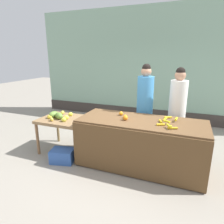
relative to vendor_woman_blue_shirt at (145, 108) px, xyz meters
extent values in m
plane|color=gray|center=(-0.27, -0.70, -0.95)|extent=(24.00, 24.00, 0.00)
cube|color=#8CB299|center=(-0.27, 2.25, 0.78)|extent=(7.72, 0.20, 3.46)
cube|color=#3F3833|center=(-0.27, 2.14, -0.77)|extent=(7.72, 0.04, 0.36)
cube|color=brown|center=(0.10, -0.70, -0.49)|extent=(2.30, 0.91, 0.90)
cube|color=brown|center=(0.10, -1.17, -0.49)|extent=(2.30, 0.03, 0.84)
cube|color=olive|center=(-1.56, -0.70, -0.23)|extent=(1.01, 0.80, 0.06)
cylinder|color=#896140|center=(-2.02, -1.05, -0.60)|extent=(0.06, 0.06, 0.69)
cylinder|color=#896451|center=(-1.10, -1.05, -0.60)|extent=(0.06, 0.06, 0.69)
cylinder|color=olive|center=(-2.02, -0.36, -0.60)|extent=(0.06, 0.06, 0.69)
cylinder|color=#916751|center=(-1.10, -0.36, -0.60)|extent=(0.06, 0.06, 0.69)
cylinder|color=gold|center=(0.49, -0.53, -0.02)|extent=(0.07, 0.15, 0.04)
cylinder|color=yellow|center=(0.53, -0.40, -0.02)|extent=(0.13, 0.09, 0.04)
cylinder|color=gold|center=(0.62, -0.93, -0.02)|extent=(0.04, 0.13, 0.04)
cylinder|color=gold|center=(0.46, -0.86, -0.02)|extent=(0.14, 0.09, 0.04)
cylinder|color=gold|center=(0.66, -0.96, -0.02)|extent=(0.16, 0.09, 0.04)
cylinder|color=gold|center=(0.44, -0.69, -0.02)|extent=(0.09, 0.13, 0.04)
cylinder|color=yellow|center=(0.68, -0.55, 0.01)|extent=(0.04, 0.14, 0.04)
cylinder|color=yellow|center=(0.54, -0.75, 0.01)|extent=(0.13, 0.09, 0.04)
cylinder|color=gold|center=(0.60, -0.96, 0.01)|extent=(0.10, 0.13, 0.04)
sphere|color=orange|center=(-0.18, -0.80, 0.00)|extent=(0.09, 0.09, 0.09)
sphere|color=orange|center=(-0.35, -0.54, 0.00)|extent=(0.08, 0.08, 0.08)
sphere|color=orange|center=(-0.21, -0.69, -0.01)|extent=(0.07, 0.07, 0.07)
ellipsoid|color=yellow|center=(-1.46, -0.85, -0.16)|extent=(0.09, 0.12, 0.08)
ellipsoid|color=yellow|center=(-1.83, -0.84, -0.16)|extent=(0.12, 0.11, 0.08)
ellipsoid|color=#D1D044|center=(-1.78, -0.46, -0.16)|extent=(0.08, 0.10, 0.08)
ellipsoid|color=yellow|center=(-1.79, -0.74, -0.16)|extent=(0.11, 0.10, 0.08)
ellipsoid|color=yellow|center=(-1.48, -0.75, -0.16)|extent=(0.12, 0.12, 0.09)
ellipsoid|color=#DEC745|center=(-1.70, -0.95, -0.16)|extent=(0.12, 0.11, 0.08)
ellipsoid|color=yellow|center=(-1.53, -0.51, -0.16)|extent=(0.12, 0.12, 0.09)
ellipsoid|color=#D3DB3D|center=(-1.44, -0.89, -0.15)|extent=(0.13, 0.12, 0.09)
ellipsoid|color=olive|center=(-1.80, -0.74, -0.13)|extent=(0.19, 0.25, 0.14)
ellipsoid|color=olive|center=(-1.64, -0.78, -0.13)|extent=(0.26, 0.23, 0.14)
cylinder|color=#33333D|center=(0.00, 0.00, -0.58)|extent=(0.29, 0.29, 0.73)
cylinder|color=#3F8CCC|center=(0.00, 0.00, 0.23)|extent=(0.34, 0.34, 0.89)
sphere|color=tan|center=(0.00, 0.00, 0.77)|extent=(0.21, 0.21, 0.21)
sphere|color=black|center=(0.00, 0.00, 0.84)|extent=(0.18, 0.18, 0.18)
cylinder|color=#33333D|center=(0.66, 0.02, -0.59)|extent=(0.29, 0.29, 0.71)
cylinder|color=white|center=(0.66, 0.02, 0.19)|extent=(0.34, 0.34, 0.86)
sphere|color=tan|center=(0.66, 0.02, 0.71)|extent=(0.21, 0.21, 0.21)
sphere|color=black|center=(0.66, 0.02, 0.78)|extent=(0.18, 0.18, 0.18)
cube|color=#3359A5|center=(-1.35, -1.14, -0.82)|extent=(0.50, 0.42, 0.26)
ellipsoid|color=tan|center=(-0.80, -0.10, -0.67)|extent=(0.45, 0.46, 0.56)
camera|label=1|loc=(0.83, -4.05, 1.09)|focal=31.64mm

